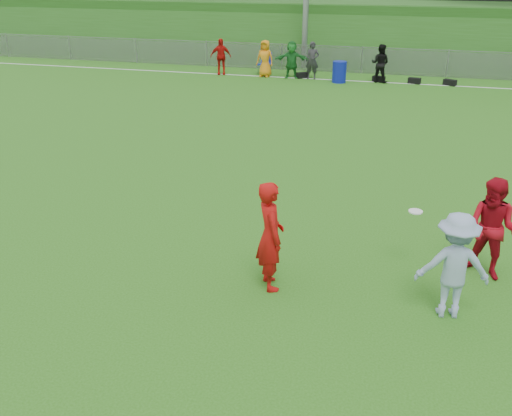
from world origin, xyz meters
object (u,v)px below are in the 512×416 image
(player_blue, at_px, (454,266))
(recycling_bin, at_px, (339,72))
(player_red_center, at_px, (492,229))
(frisbee, at_px, (416,211))
(player_red_left, at_px, (270,236))

(player_blue, height_order, recycling_bin, player_blue)
(recycling_bin, bearing_deg, player_red_center, -74.18)
(player_blue, bearing_deg, recycling_bin, -85.43)
(player_blue, xyz_separation_m, frisbee, (-0.61, 1.40, 0.24))
(player_red_center, distance_m, frisbee, 1.33)
(player_red_center, height_order, recycling_bin, player_red_center)
(player_red_left, height_order, frisbee, player_red_left)
(player_red_center, height_order, player_blue, player_red_center)
(frisbee, relative_size, recycling_bin, 0.27)
(player_red_center, bearing_deg, frisbee, -151.97)
(player_red_left, distance_m, player_blue, 2.96)
(player_red_center, distance_m, recycling_bin, 17.24)
(player_red_left, distance_m, frisbee, 2.68)
(recycling_bin, bearing_deg, player_red_left, -86.66)
(player_blue, xyz_separation_m, recycling_bin, (-4.00, 18.00, -0.41))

